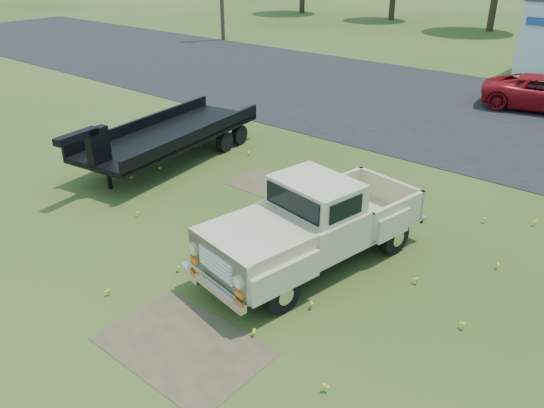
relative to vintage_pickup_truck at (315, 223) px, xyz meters
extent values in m
plane|color=#2E4115|center=(-1.67, -0.81, -1.03)|extent=(140.00, 140.00, 0.00)
cube|color=black|center=(-1.67, 14.19, -1.03)|extent=(90.00, 14.00, 0.02)
cube|color=#4A3C27|center=(-0.17, -3.81, -1.03)|extent=(3.00, 2.00, 0.01)
cube|color=#4A3C27|center=(-3.67, 2.69, -1.03)|extent=(2.20, 1.60, 0.01)
cylinder|color=#362718|center=(-19.67, 40.19, 0.59)|extent=(0.56, 0.56, 3.24)
cylinder|color=#362718|center=(-9.67, 38.69, 0.95)|extent=(0.56, 0.56, 3.96)
camera|label=1|loc=(5.88, -8.55, 5.54)|focal=35.00mm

